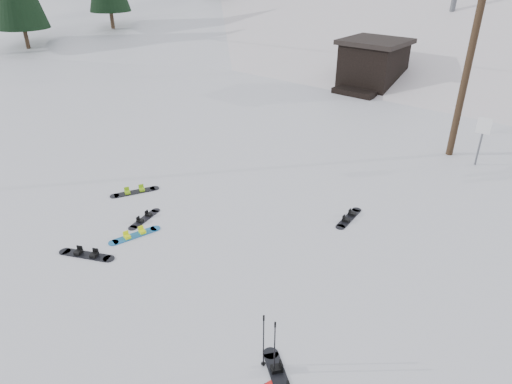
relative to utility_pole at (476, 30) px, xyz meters
The scene contains 13 objects.
ground 14.90m from the utility_pole, 98.13° to the right, with size 200.00×200.00×0.00m, color silver.
ridge_left 53.35m from the utility_pole, 138.18° to the left, with size 34.00×85.00×38.00m, color silver.
treeline_left 44.65m from the utility_pole, 144.16° to the left, with size 20.00×64.00×10.00m, color black, non-canonical shape.
utility_pole is the anchor object (origin of this frame).
trail_sign 3.60m from the utility_pole, 21.04° to the right, with size 0.50×0.09×1.85m.
lift_hut 10.40m from the utility_pole, 135.24° to the left, with size 3.40×4.10×2.75m.
hero_snowboard 13.33m from the utility_pole, 112.55° to the right, with size 0.60×1.49×0.11m.
ski_poles 13.43m from the utility_pole, 85.63° to the right, with size 0.35×0.09×1.28m.
board_scatter_a 14.62m from the utility_pole, 111.16° to the right, with size 1.48×0.85×0.11m.
board_scatter_b 12.90m from the utility_pole, 116.16° to the right, with size 0.52×1.33×0.10m.
board_scatter_c 12.96m from the utility_pole, 124.92° to the right, with size 0.87×1.50×0.11m.
board_scatter_d 13.74m from the utility_pole, 84.14° to the right, with size 1.39×1.12×0.12m.
board_scatter_f 8.32m from the utility_pole, 95.10° to the right, with size 0.39×1.47×0.10m.
Camera 1 is at (6.69, -3.66, 7.09)m, focal length 32.00 mm.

